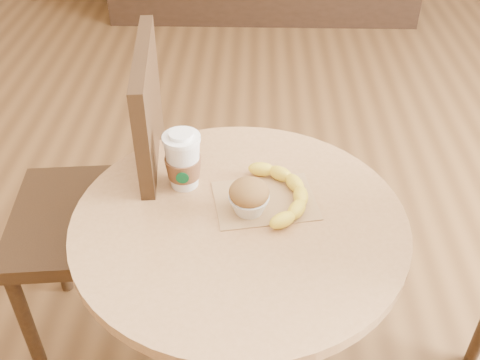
{
  "coord_description": "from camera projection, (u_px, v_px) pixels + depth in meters",
  "views": [
    {
      "loc": [
        -0.06,
        -0.97,
        1.62
      ],
      "look_at": [
        -0.08,
        0.04,
        0.83
      ],
      "focal_mm": 42.0,
      "sensor_mm": 36.0,
      "label": 1
    }
  ],
  "objects": [
    {
      "name": "cafe_table",
      "position": [
        240.0,
        273.0,
        1.42
      ],
      "size": [
        0.78,
        0.78,
        0.75
      ],
      "color": "black",
      "rests_on": "ground"
    },
    {
      "name": "coffee_cup",
      "position": [
        183.0,
        162.0,
        1.36
      ],
      "size": [
        0.09,
        0.09,
        0.15
      ],
      "rotation": [
        0.0,
        0.0,
        0.06
      ],
      "color": "silver",
      "rests_on": "cafe_table"
    },
    {
      "name": "banana",
      "position": [
        281.0,
        193.0,
        1.34
      ],
      "size": [
        0.2,
        0.28,
        0.04
      ],
      "primitive_type": null,
      "rotation": [
        0.0,
        0.0,
        0.15
      ],
      "color": "yellow",
      "rests_on": "kraft_bag"
    },
    {
      "name": "muffin",
      "position": [
        249.0,
        197.0,
        1.29
      ],
      "size": [
        0.1,
        0.1,
        0.09
      ],
      "color": "silver",
      "rests_on": "kraft_bag"
    },
    {
      "name": "chair_left",
      "position": [
        113.0,
        202.0,
        1.62
      ],
      "size": [
        0.5,
        0.5,
        1.04
      ],
      "rotation": [
        0.0,
        0.0,
        -1.47
      ],
      "color": "#362313",
      "rests_on": "ground"
    },
    {
      "name": "kraft_bag",
      "position": [
        265.0,
        200.0,
        1.35
      ],
      "size": [
        0.27,
        0.22,
        0.0
      ],
      "primitive_type": "cube",
      "rotation": [
        0.0,
        0.0,
        0.19
      ],
      "color": "#A17A4E",
      "rests_on": "cafe_table"
    }
  ]
}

